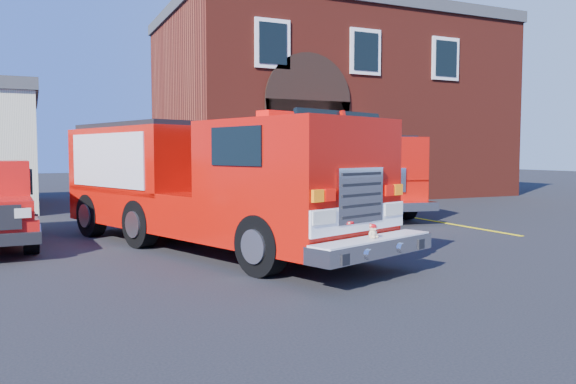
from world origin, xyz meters
name	(u,v)px	position (x,y,z in m)	size (l,w,h in m)	color
ground	(263,253)	(0.00, 0.00, 0.00)	(100.00, 100.00, 0.00)	black
parking_stripe_near	(477,229)	(6.50, 1.00, 0.00)	(0.12, 3.00, 0.01)	yellow
parking_stripe_mid	(408,217)	(6.50, 4.00, 0.00)	(0.12, 3.00, 0.01)	yellow
parking_stripe_far	(358,208)	(6.50, 7.00, 0.00)	(0.12, 3.00, 0.01)	yellow
fire_station	(327,107)	(8.99, 13.98, 4.25)	(15.20, 10.20, 8.45)	maroon
fire_engine	(205,181)	(-0.86, 1.16, 1.40)	(5.25, 9.08, 2.70)	black
secondary_truck	(343,169)	(5.54, 6.44, 1.43)	(3.98, 8.44, 2.63)	black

